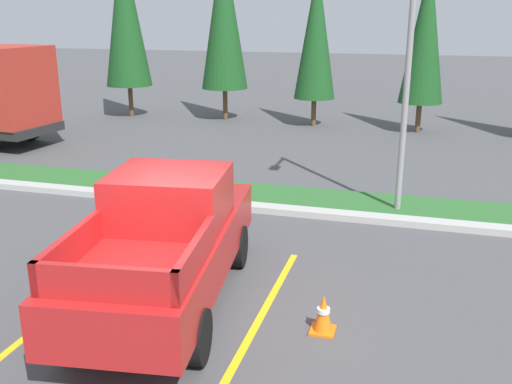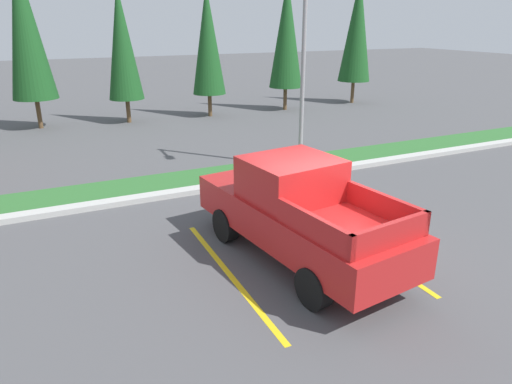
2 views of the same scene
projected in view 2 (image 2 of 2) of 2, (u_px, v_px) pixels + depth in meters
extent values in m
plane|color=#4C4C4F|center=(327.00, 259.00, 9.71)|extent=(120.00, 120.00, 0.00)
cube|color=yellow|center=(229.00, 274.00, 9.13)|extent=(0.12, 4.80, 0.01)
cube|color=yellow|center=(358.00, 244.00, 10.37)|extent=(0.12, 4.80, 0.01)
cube|color=#B2B2AD|center=(235.00, 184.00, 13.93)|extent=(56.00, 0.40, 0.15)
cube|color=#2D662D|center=(221.00, 175.00, 14.88)|extent=(56.00, 1.80, 0.06)
cylinder|color=black|center=(226.00, 225.00, 10.41)|extent=(0.38, 0.79, 0.76)
cylinder|color=black|center=(287.00, 209.00, 11.27)|extent=(0.38, 0.79, 0.76)
cylinder|color=black|center=(314.00, 288.00, 7.96)|extent=(0.38, 0.79, 0.76)
cylinder|color=black|center=(383.00, 262.00, 8.83)|extent=(0.38, 0.79, 0.76)
cube|color=red|center=(299.00, 220.00, 9.44)|extent=(2.57, 5.41, 0.76)
cube|color=red|center=(291.00, 178.00, 9.40)|extent=(1.96, 1.82, 0.84)
cube|color=#2D3842|center=(268.00, 166.00, 10.03)|extent=(1.61, 0.27, 0.63)
cube|color=red|center=(313.00, 227.00, 7.66)|extent=(0.35, 1.90, 0.44)
cube|color=red|center=(385.00, 206.00, 8.52)|extent=(0.35, 1.90, 0.44)
cube|color=red|center=(391.00, 235.00, 7.38)|extent=(1.80, 0.34, 0.44)
cube|color=silver|center=(236.00, 194.00, 11.54)|extent=(1.81, 0.40, 0.28)
cylinder|color=gray|center=(303.00, 62.00, 14.63)|extent=(0.14, 0.14, 6.93)
cylinder|color=brown|center=(39.00, 114.00, 21.28)|extent=(0.20, 0.20, 1.35)
cone|color=#194C1E|center=(25.00, 27.00, 19.97)|extent=(1.96, 1.96, 6.17)
cylinder|color=brown|center=(128.00, 111.00, 22.54)|extent=(0.20, 0.20, 1.14)
cone|color=#194C1E|center=(122.00, 43.00, 21.44)|extent=(1.64, 1.64, 5.18)
cylinder|color=brown|center=(210.00, 105.00, 24.03)|extent=(0.20, 0.20, 1.15)
cone|color=#194C1E|center=(208.00, 40.00, 22.92)|extent=(1.67, 1.67, 5.26)
cylinder|color=brown|center=(285.00, 98.00, 25.75)|extent=(0.20, 0.20, 1.24)
cone|color=#194C1E|center=(287.00, 33.00, 24.55)|extent=(1.80, 1.80, 5.66)
cylinder|color=brown|center=(352.00, 92.00, 27.95)|extent=(0.20, 0.20, 1.30)
cone|color=#194C1E|center=(357.00, 29.00, 26.69)|extent=(1.87, 1.87, 5.91)
cube|color=orange|center=(399.00, 238.00, 10.58)|extent=(0.36, 0.36, 0.04)
cone|color=orange|center=(400.00, 226.00, 10.47)|extent=(0.28, 0.28, 0.56)
cylinder|color=white|center=(400.00, 225.00, 10.46)|extent=(0.19, 0.19, 0.07)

